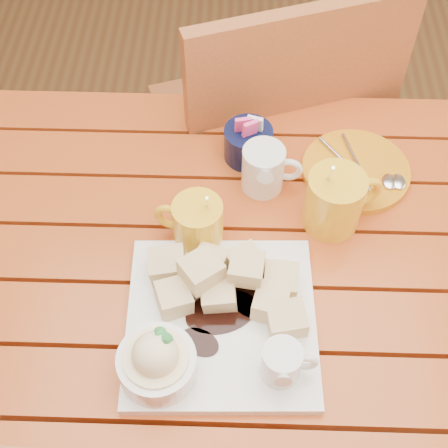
{
  "coord_description": "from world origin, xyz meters",
  "views": [
    {
      "loc": [
        0.0,
        -0.57,
        1.63
      ],
      "look_at": [
        -0.02,
        0.02,
        0.82
      ],
      "focal_mm": 50.0,
      "sensor_mm": 36.0,
      "label": 1
    }
  ],
  "objects_px": {
    "coffee_mug_left": "(196,223)",
    "orange_saucer": "(357,171)",
    "table": "(233,288)",
    "dessert_plate": "(210,323)",
    "coffee_mug_right": "(336,200)",
    "chair_far": "(270,135)"
  },
  "relations": [
    {
      "from": "coffee_mug_left",
      "to": "orange_saucer",
      "type": "xyz_separation_m",
      "value": [
        0.29,
        0.16,
        -0.04
      ]
    },
    {
      "from": "dessert_plate",
      "to": "table",
      "type": "bearing_deg",
      "value": 77.01
    },
    {
      "from": "coffee_mug_left",
      "to": "chair_far",
      "type": "height_order",
      "value": "chair_far"
    },
    {
      "from": "table",
      "to": "coffee_mug_left",
      "type": "height_order",
      "value": "coffee_mug_left"
    },
    {
      "from": "coffee_mug_left",
      "to": "orange_saucer",
      "type": "height_order",
      "value": "coffee_mug_left"
    },
    {
      "from": "dessert_plate",
      "to": "coffee_mug_right",
      "type": "xyz_separation_m",
      "value": [
        0.2,
        0.23,
        0.02
      ]
    },
    {
      "from": "table",
      "to": "chair_far",
      "type": "xyz_separation_m",
      "value": [
        0.08,
        0.49,
        -0.1
      ]
    },
    {
      "from": "coffee_mug_left",
      "to": "coffee_mug_right",
      "type": "bearing_deg",
      "value": 27.48
    },
    {
      "from": "dessert_plate",
      "to": "chair_far",
      "type": "distance_m",
      "value": 0.68
    },
    {
      "from": "coffee_mug_right",
      "to": "dessert_plate",
      "type": "bearing_deg",
      "value": -153.63
    },
    {
      "from": "table",
      "to": "dessert_plate",
      "type": "distance_m",
      "value": 0.2
    },
    {
      "from": "coffee_mug_left",
      "to": "chair_far",
      "type": "distance_m",
      "value": 0.54
    },
    {
      "from": "dessert_plate",
      "to": "coffee_mug_right",
      "type": "relative_size",
      "value": 1.83
    },
    {
      "from": "coffee_mug_left",
      "to": "coffee_mug_right",
      "type": "height_order",
      "value": "coffee_mug_right"
    },
    {
      "from": "coffee_mug_left",
      "to": "dessert_plate",
      "type": "bearing_deg",
      "value": -64.94
    },
    {
      "from": "coffee_mug_left",
      "to": "chair_far",
      "type": "relative_size",
      "value": 0.14
    },
    {
      "from": "coffee_mug_right",
      "to": "orange_saucer",
      "type": "distance_m",
      "value": 0.13
    },
    {
      "from": "dessert_plate",
      "to": "chair_far",
      "type": "xyz_separation_m",
      "value": [
        0.11,
        0.63,
        -0.24
      ]
    },
    {
      "from": "coffee_mug_right",
      "to": "chair_far",
      "type": "bearing_deg",
      "value": 80.94
    },
    {
      "from": "coffee_mug_left",
      "to": "chair_far",
      "type": "xyz_separation_m",
      "value": [
        0.14,
        0.45,
        -0.25
      ]
    },
    {
      "from": "coffee_mug_right",
      "to": "coffee_mug_left",
      "type": "bearing_deg",
      "value": 170.39
    },
    {
      "from": "dessert_plate",
      "to": "coffee_mug_right",
      "type": "bearing_deg",
      "value": 48.03
    }
  ]
}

